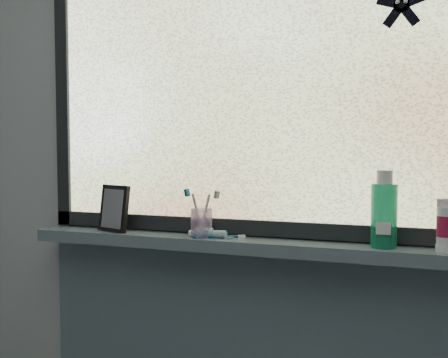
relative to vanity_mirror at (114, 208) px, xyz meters
name	(u,v)px	position (x,y,z in m)	size (l,w,h in m)	color
wall_back	(269,166)	(0.53, 0.09, 0.15)	(3.00, 0.01, 2.50)	#9EA3A8
windowsill	(262,246)	(0.53, 0.01, -0.10)	(1.62, 0.14, 0.04)	#4D5D66
window_pane	(267,79)	(0.53, 0.07, 0.43)	(1.50, 0.01, 1.00)	silver
frame_bottom	(266,228)	(0.53, 0.06, -0.05)	(1.60, 0.03, 0.05)	black
frame_left	(64,89)	(-0.25, 0.06, 0.43)	(0.05, 0.03, 1.10)	black
starfish_sticker	(402,5)	(0.93, 0.05, 0.62)	(0.15, 0.02, 0.15)	black
vanity_mirror	(114,208)	(0.00, 0.00, 0.00)	(0.13, 0.06, 0.16)	black
toothpaste_tube	(210,233)	(0.36, -0.01, -0.06)	(0.18, 0.04, 0.03)	silver
toothbrush_cup	(201,223)	(0.33, 0.00, -0.03)	(0.07, 0.07, 0.09)	#D6AFE8
toothbrush_lying	(216,236)	(0.38, -0.01, -0.07)	(0.18, 0.02, 0.01)	#0C526E
mouthwash_bottle	(384,209)	(0.89, 0.01, 0.03)	(0.07, 0.07, 0.18)	#1D986C
cream_tube	(445,224)	(1.05, -0.01, 0.00)	(0.04, 0.04, 0.11)	silver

